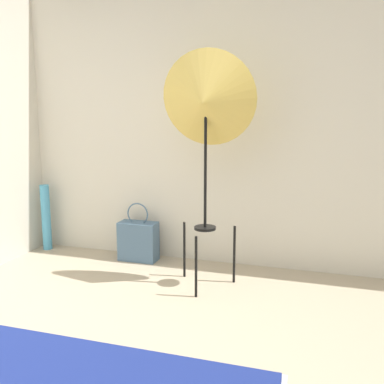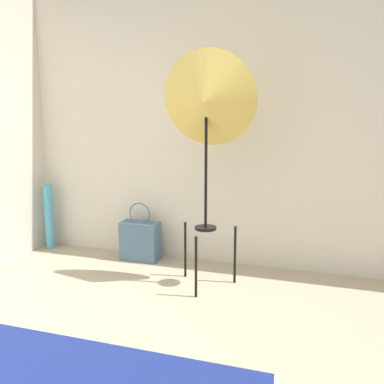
% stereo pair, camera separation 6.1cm
% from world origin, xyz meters
% --- Properties ---
extents(wall_back, '(8.00, 0.05, 2.60)m').
position_xyz_m(wall_back, '(0.00, 2.20, 1.30)').
color(wall_back, beige).
rests_on(wall_back, ground_plane).
extents(photo_umbrella, '(0.72, 0.41, 1.79)m').
position_xyz_m(photo_umbrella, '(0.30, 1.62, 1.40)').
color(photo_umbrella, black).
rests_on(photo_umbrella, ground_plane).
extents(tote_bag, '(0.35, 0.17, 0.53)m').
position_xyz_m(tote_bag, '(-0.43, 2.01, 0.18)').
color(tote_bag, slate).
rests_on(tote_bag, ground_plane).
extents(paper_roll, '(0.09, 0.09, 0.64)m').
position_xyz_m(paper_roll, '(-1.41, 2.04, 0.32)').
color(paper_roll, '#4CA3D1').
rests_on(paper_roll, ground_plane).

